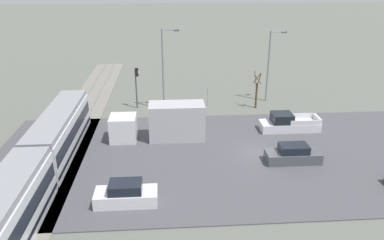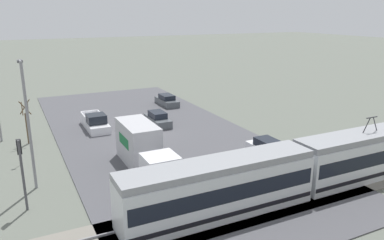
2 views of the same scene
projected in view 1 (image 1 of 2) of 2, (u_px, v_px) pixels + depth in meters
ground_plane at (261, 155)px, 32.46m from camera, size 320.00×320.00×0.00m
road_surface at (261, 154)px, 32.45m from camera, size 18.91×46.08×0.08m
rail_bed at (56, 161)px, 31.31m from camera, size 69.56×4.40×0.22m
light_rail_tram at (36, 169)px, 26.55m from camera, size 25.79×2.69×4.67m
box_truck at (164, 123)px, 34.86m from camera, size 2.45×8.77×3.43m
pickup_truck at (288, 124)px, 37.13m from camera, size 2.06×5.83×1.75m
sedan_car_0 at (126, 195)px, 25.39m from camera, size 1.77×4.24×1.60m
sedan_car_2 at (293, 155)px, 30.95m from camera, size 1.74×4.49×1.53m
traffic_light_pole at (137, 82)px, 42.41m from camera, size 0.28×0.47×4.72m
street_tree at (257, 92)px, 42.84m from camera, size 1.02×0.85×4.29m
street_lamp_near_crossing at (165, 65)px, 41.10m from camera, size 0.36×1.95×9.14m
street_lamp_mid_block at (270, 62)px, 44.11m from camera, size 0.36×1.95×8.46m
no_parking_sign at (207, 95)px, 43.64m from camera, size 0.32×0.08×2.17m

